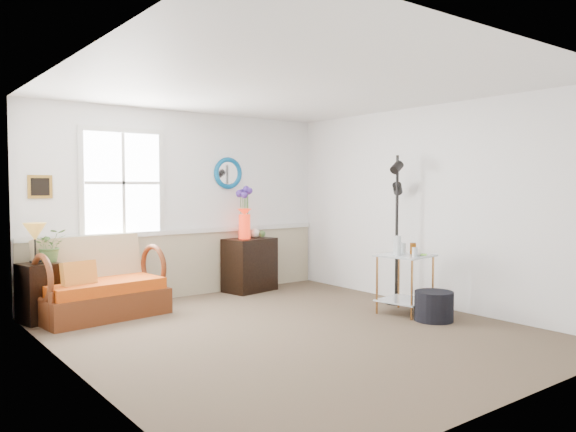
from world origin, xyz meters
TOP-DOWN VIEW (x-y plane):
  - floor at (0.00, 0.00)m, footprint 4.50×5.00m
  - ceiling at (0.00, 0.00)m, footprint 4.50×5.00m
  - walls at (0.00, 0.00)m, footprint 4.51×5.01m
  - wainscot at (0.00, 2.48)m, footprint 4.46×0.02m
  - chair_rail at (0.00, 2.47)m, footprint 4.46×0.04m
  - window at (-0.90, 2.47)m, footprint 1.14×0.06m
  - picture at (-1.92, 2.48)m, footprint 0.28×0.03m
  - mirror at (0.70, 2.48)m, footprint 0.47×0.07m
  - loveseat at (-1.39, 1.94)m, footprint 1.53×0.98m
  - throw_pillow at (-1.68, 1.81)m, footprint 0.41×0.17m
  - lamp_stand at (-2.05, 2.11)m, footprint 0.46×0.46m
  - table_lamp at (-2.08, 2.08)m, footprint 0.30×0.30m
  - potted_plant at (-1.90, 2.14)m, footprint 0.36×0.40m
  - cabinet at (0.94, 2.26)m, footprint 0.81×0.60m
  - flower_vase at (0.85, 2.27)m, footprint 0.22×0.22m
  - side_table at (1.62, -0.14)m, footprint 0.65×0.65m
  - tabletop_items at (1.62, -0.18)m, footprint 0.55×0.55m
  - floor_lamp at (1.98, 0.32)m, footprint 0.32×0.32m
  - ottoman at (1.60, -0.59)m, footprint 0.45×0.45m

SIDE VIEW (x-z plane):
  - floor at x=0.00m, z-range -0.01..0.01m
  - ottoman at x=1.60m, z-range 0.00..0.34m
  - lamp_stand at x=-2.05m, z-range 0.00..0.68m
  - side_table at x=1.62m, z-range 0.00..0.73m
  - cabinet at x=0.94m, z-range 0.00..0.79m
  - wainscot at x=0.00m, z-range 0.00..0.90m
  - loveseat at x=-1.39m, z-range 0.00..0.94m
  - throw_pillow at x=-1.68m, z-range 0.31..0.70m
  - potted_plant at x=-1.90m, z-range 0.68..0.98m
  - tabletop_items at x=1.62m, z-range 0.73..0.96m
  - table_lamp at x=-2.08m, z-range 0.68..1.14m
  - chair_rail at x=0.00m, z-range 0.89..0.95m
  - floor_lamp at x=1.98m, z-range 0.00..1.96m
  - flower_vase at x=0.85m, z-range 0.79..1.53m
  - walls at x=0.00m, z-range 0.00..2.60m
  - picture at x=-1.92m, z-range 1.41..1.69m
  - window at x=-0.90m, z-range 0.88..2.32m
  - mirror at x=0.70m, z-range 1.51..1.99m
  - ceiling at x=0.00m, z-range 2.60..2.60m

